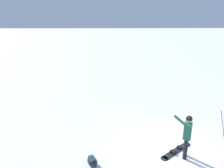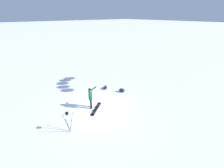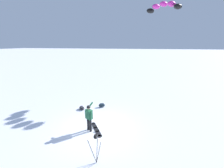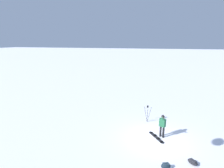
{
  "view_description": "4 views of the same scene",
  "coord_description": "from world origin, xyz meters",
  "px_view_note": "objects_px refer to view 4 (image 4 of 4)",
  "views": [
    {
      "loc": [
        -6.63,
        2.65,
        4.75
      ],
      "look_at": [
        0.62,
        2.22,
        2.55
      ],
      "focal_mm": 33.1,
      "sensor_mm": 36.0,
      "label": 1
    },
    {
      "loc": [
        7.13,
        -4.47,
        6.26
      ],
      "look_at": [
        0.08,
        1.27,
        1.62
      ],
      "focal_mm": 22.02,
      "sensor_mm": 36.0,
      "label": 2
    },
    {
      "loc": [
        2.71,
        -7.45,
        5.07
      ],
      "look_at": [
        0.49,
        2.0,
        2.33
      ],
      "focal_mm": 22.86,
      "sensor_mm": 36.0,
      "label": 3
    },
    {
      "loc": [
        -0.15,
        11.89,
        6.62
      ],
      "look_at": [
        1.92,
        4.53,
        4.81
      ],
      "focal_mm": 29.46,
      "sensor_mm": 36.0,
      "label": 4
    }
  ],
  "objects_px": {
    "snowboarder": "(162,124)",
    "gear_bag_large": "(193,162)",
    "camera_tripod": "(148,110)",
    "snowboard": "(156,137)",
    "gear_bag_small": "(166,166)"
  },
  "relations": [
    {
      "from": "gear_bag_small",
      "to": "camera_tripod",
      "type": "bearing_deg",
      "value": -75.22
    },
    {
      "from": "camera_tripod",
      "to": "snowboarder",
      "type": "bearing_deg",
      "value": 118.43
    },
    {
      "from": "camera_tripod",
      "to": "gear_bag_small",
      "type": "height_order",
      "value": "camera_tripod"
    },
    {
      "from": "gear_bag_large",
      "to": "snowboard",
      "type": "bearing_deg",
      "value": -49.34
    },
    {
      "from": "gear_bag_large",
      "to": "camera_tripod",
      "type": "relative_size",
      "value": 0.47
    },
    {
      "from": "gear_bag_large",
      "to": "camera_tripod",
      "type": "bearing_deg",
      "value": -58.81
    },
    {
      "from": "camera_tripod",
      "to": "snowboard",
      "type": "bearing_deg",
      "value": 109.5
    },
    {
      "from": "snowboarder",
      "to": "gear_bag_large",
      "type": "height_order",
      "value": "snowboarder"
    },
    {
      "from": "snowboarder",
      "to": "camera_tripod",
      "type": "xyz_separation_m",
      "value": [
        1.21,
        -2.23,
        0.0
      ]
    },
    {
      "from": "camera_tripod",
      "to": "gear_bag_small",
      "type": "xyz_separation_m",
      "value": [
        -1.47,
        5.59,
        -0.84
      ]
    },
    {
      "from": "snowboarder",
      "to": "gear_bag_small",
      "type": "relative_size",
      "value": 2.77
    },
    {
      "from": "gear_bag_small",
      "to": "gear_bag_large",
      "type": "bearing_deg",
      "value": -151.08
    },
    {
      "from": "snowboard",
      "to": "gear_bag_large",
      "type": "xyz_separation_m",
      "value": [
        -2.05,
        2.39,
        0.1
      ]
    },
    {
      "from": "snowboarder",
      "to": "snowboard",
      "type": "distance_m",
      "value": 1.06
    },
    {
      "from": "snowboarder",
      "to": "camera_tripod",
      "type": "relative_size",
      "value": 1.18
    }
  ]
}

